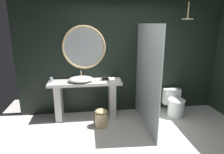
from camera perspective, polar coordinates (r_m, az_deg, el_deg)
name	(u,v)px	position (r m, az deg, el deg)	size (l,w,h in m)	color
back_wall_panel	(123,58)	(4.60, 3.15, 5.65)	(4.80, 0.10, 2.60)	black
vanity_counter	(86,95)	(4.42, -7.68, -5.08)	(1.58, 0.49, 0.85)	silver
vessel_sink	(81,79)	(4.27, -9.01, -0.61)	(0.54, 0.44, 0.20)	white
tumbler_cup	(51,80)	(4.41, -17.24, -0.74)	(0.07, 0.07, 0.10)	silver
tissue_box	(106,79)	(4.35, -1.89, -0.47)	(0.17, 0.10, 0.07)	black
round_wall_mirror	(84,48)	(4.40, -8.15, 8.50)	(0.96, 0.05, 0.96)	#D6B77F
shower_glass_panel	(147,77)	(3.95, 10.07, -0.10)	(0.02, 1.55, 2.07)	silver
rain_shower_head	(188,18)	(4.52, 21.13, 15.79)	(0.23, 0.23, 0.35)	#D6B77F
toilet	(175,104)	(4.84, 17.74, -7.45)	(0.39, 0.57, 0.56)	white
waste_bin	(101,118)	(4.13, -3.17, -11.79)	(0.25, 0.25, 0.38)	#D6B77F
folded_hand_towel	(115,80)	(4.21, 0.75, -0.90)	(0.24, 0.20, 0.08)	silver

